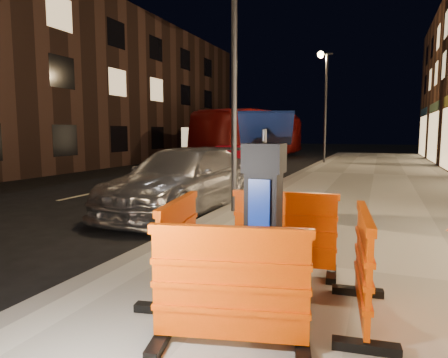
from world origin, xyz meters
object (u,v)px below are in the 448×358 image
at_px(barrier_kerbside, 179,245).
at_px(bus_doubledecker, 253,159).
at_px(parking_kiosk, 263,216).
at_px(barrier_bldgside, 363,266).
at_px(car_red, 235,185).
at_px(barrier_back, 284,233).
at_px(car_silver, 183,211).
at_px(barrier_front, 230,289).

xyz_separation_m(barrier_kerbside, bus_doubledecker, (-6.30, 23.05, -0.65)).
xyz_separation_m(parking_kiosk, barrier_bldgside, (0.95, 0.00, -0.40)).
bearing_deg(car_red, barrier_bldgside, -66.67).
xyz_separation_m(barrier_back, car_silver, (-3.28, 3.65, -0.65)).
bearing_deg(parking_kiosk, barrier_back, 81.79).
bearing_deg(bus_doubledecker, barrier_front, -64.35).
bearing_deg(barrier_front, barrier_back, 76.79).
height_order(barrier_bldgside, car_red, barrier_bldgside).
height_order(car_silver, bus_doubledecker, bus_doubledecker).
bearing_deg(barrier_bldgside, bus_doubledecker, 13.39).
bearing_deg(barrier_back, barrier_bldgside, -50.21).
bearing_deg(barrier_kerbside, barrier_front, -145.21).
distance_m(parking_kiosk, barrier_bldgside, 1.03).
bearing_deg(barrier_kerbside, car_silver, 16.61).
relative_size(barrier_back, barrier_kerbside, 1.00).
xyz_separation_m(barrier_front, car_silver, (-3.28, 5.55, -0.65)).
relative_size(barrier_back, car_silver, 0.25).
relative_size(barrier_front, barrier_bldgside, 1.00).
distance_m(barrier_kerbside, car_silver, 5.20).
relative_size(barrier_front, bus_doubledecker, 0.11).
xyz_separation_m(barrier_kerbside, car_silver, (-2.33, 4.60, -0.65)).
relative_size(parking_kiosk, barrier_kerbside, 1.40).
relative_size(barrier_kerbside, barrier_bldgside, 1.00).
distance_m(barrier_back, bus_doubledecker, 23.26).
distance_m(parking_kiosk, barrier_back, 1.03).
bearing_deg(barrier_kerbside, barrier_back, -55.21).
relative_size(parking_kiosk, car_silver, 0.35).
bearing_deg(parking_kiosk, car_red, 103.27).
xyz_separation_m(barrier_front, bus_doubledecker, (-7.25, 24.00, -0.65)).
bearing_deg(bus_doubledecker, barrier_kerbside, -65.87).
bearing_deg(car_red, bus_doubledecker, 101.62).
bearing_deg(bus_doubledecker, parking_kiosk, -63.70).
bearing_deg(barrier_front, bus_doubledecker, 93.61).
bearing_deg(car_red, parking_kiosk, -71.43).
height_order(barrier_kerbside, barrier_bldgside, same).
height_order(barrier_kerbside, car_red, barrier_kerbside).
bearing_deg(barrier_front, car_red, 96.48).
xyz_separation_m(car_red, bus_doubledecker, (-3.50, 13.50, 0.00)).
distance_m(car_silver, bus_doubledecker, 18.87).
distance_m(barrier_kerbside, barrier_bldgside, 1.90).
distance_m(barrier_bldgside, car_silver, 6.28).
distance_m(barrier_front, barrier_bldgside, 1.34).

